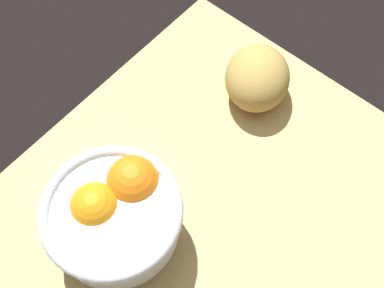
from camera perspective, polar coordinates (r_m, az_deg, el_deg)
ground_plane at (r=83.69cm, az=-0.31°, el=-9.74°), size 78.57×61.02×3.00cm
fruit_bowl at (r=76.52cm, az=-8.64°, el=-7.66°), size 20.73×20.73×12.55cm
bread_loaf at (r=90.90cm, az=7.34°, el=7.37°), size 17.29×16.59×9.27cm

